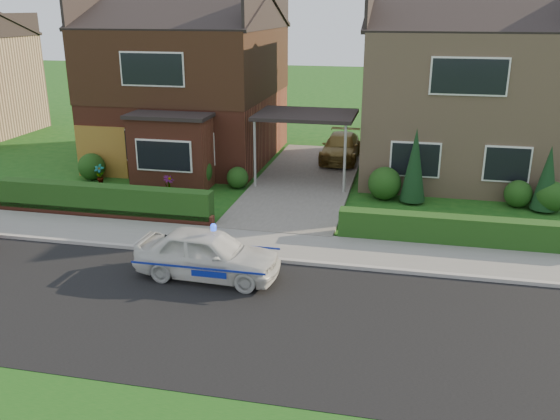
# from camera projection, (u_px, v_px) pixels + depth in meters

# --- Properties ---
(ground) EXTENTS (120.00, 120.00, 0.00)m
(ground) POSITION_uv_depth(u_px,v_px,m) (221.00, 313.00, 13.58)
(ground) COLOR #154913
(ground) RESTS_ON ground
(road) EXTENTS (60.00, 6.00, 0.02)m
(road) POSITION_uv_depth(u_px,v_px,m) (221.00, 313.00, 13.58)
(road) COLOR black
(road) RESTS_ON ground
(kerb) EXTENTS (60.00, 0.16, 0.12)m
(kerb) POSITION_uv_depth(u_px,v_px,m) (255.00, 258.00, 16.37)
(kerb) COLOR #9E9993
(kerb) RESTS_ON ground
(sidewalk) EXTENTS (60.00, 2.00, 0.10)m
(sidewalk) POSITION_uv_depth(u_px,v_px,m) (264.00, 245.00, 17.35)
(sidewalk) COLOR slate
(sidewalk) RESTS_ON ground
(driveway) EXTENTS (3.80, 12.00, 0.12)m
(driveway) POSITION_uv_depth(u_px,v_px,m) (305.00, 180.00, 23.72)
(driveway) COLOR #666059
(driveway) RESTS_ON ground
(house_left) EXTENTS (7.50, 9.53, 7.25)m
(house_left) POSITION_uv_depth(u_px,v_px,m) (190.00, 74.00, 26.35)
(house_left) COLOR brown
(house_left) RESTS_ON ground
(house_right) EXTENTS (7.50, 8.06, 7.25)m
(house_right) POSITION_uv_depth(u_px,v_px,m) (459.00, 84.00, 24.14)
(house_right) COLOR tan
(house_right) RESTS_ON ground
(carport_link) EXTENTS (3.80, 3.00, 2.77)m
(carport_link) POSITION_uv_depth(u_px,v_px,m) (306.00, 116.00, 22.83)
(carport_link) COLOR black
(carport_link) RESTS_ON ground
(garage_door) EXTENTS (2.20, 0.10, 2.10)m
(garage_door) POSITION_uv_depth(u_px,v_px,m) (102.00, 152.00, 24.11)
(garage_door) COLOR olive
(garage_door) RESTS_ON ground
(dwarf_wall) EXTENTS (7.70, 0.25, 0.36)m
(dwarf_wall) POSITION_uv_depth(u_px,v_px,m) (103.00, 213.00, 19.59)
(dwarf_wall) COLOR brown
(dwarf_wall) RESTS_ON ground
(hedge_left) EXTENTS (7.50, 0.55, 0.90)m
(hedge_left) POSITION_uv_depth(u_px,v_px,m) (105.00, 217.00, 19.79)
(hedge_left) COLOR black
(hedge_left) RESTS_ON ground
(hedge_right) EXTENTS (7.50, 0.55, 0.80)m
(hedge_right) POSITION_uv_depth(u_px,v_px,m) (466.00, 246.00, 17.34)
(hedge_right) COLOR black
(hedge_right) RESTS_ON ground
(shrub_left_far) EXTENTS (1.08, 1.08, 1.08)m
(shrub_left_far) POSITION_uv_depth(u_px,v_px,m) (92.00, 167.00, 23.90)
(shrub_left_far) COLOR black
(shrub_left_far) RESTS_ON ground
(shrub_left_mid) EXTENTS (1.32, 1.32, 1.32)m
(shrub_left_mid) POSITION_uv_depth(u_px,v_px,m) (195.00, 171.00, 22.76)
(shrub_left_mid) COLOR black
(shrub_left_mid) RESTS_ON ground
(shrub_left_near) EXTENTS (0.84, 0.84, 0.84)m
(shrub_left_near) POSITION_uv_depth(u_px,v_px,m) (238.00, 178.00, 22.79)
(shrub_left_near) COLOR black
(shrub_left_near) RESTS_ON ground
(shrub_right_near) EXTENTS (1.20, 1.20, 1.20)m
(shrub_right_near) POSITION_uv_depth(u_px,v_px,m) (385.00, 183.00, 21.42)
(shrub_right_near) COLOR black
(shrub_right_near) RESTS_ON ground
(shrub_right_mid) EXTENTS (0.96, 0.96, 0.96)m
(shrub_right_mid) POSITION_uv_depth(u_px,v_px,m) (518.00, 194.00, 20.62)
(shrub_right_mid) COLOR black
(shrub_right_mid) RESTS_ON ground
(shrub_right_far) EXTENTS (1.08, 1.08, 1.08)m
(shrub_right_far) POSITION_uv_depth(u_px,v_px,m) (551.00, 197.00, 20.12)
(shrub_right_far) COLOR black
(shrub_right_far) RESTS_ON ground
(conifer_a) EXTENTS (0.90, 0.90, 2.60)m
(conifer_a) POSITION_uv_depth(u_px,v_px,m) (414.00, 168.00, 20.80)
(conifer_a) COLOR black
(conifer_a) RESTS_ON ground
(conifer_b) EXTENTS (0.90, 0.90, 2.20)m
(conifer_b) POSITION_uv_depth(u_px,v_px,m) (547.00, 180.00, 19.98)
(conifer_b) COLOR black
(conifer_b) RESTS_ON ground
(police_car) EXTENTS (3.45, 3.82, 1.44)m
(police_car) POSITION_uv_depth(u_px,v_px,m) (208.00, 254.00, 15.18)
(police_car) COLOR silver
(police_car) RESTS_ON ground
(driveway_car) EXTENTS (1.60, 3.92, 1.14)m
(driveway_car) POSITION_uv_depth(u_px,v_px,m) (341.00, 147.00, 26.54)
(driveway_car) COLOR brown
(driveway_car) RESTS_ON driveway
(potted_plant_a) EXTENTS (0.41, 0.28, 0.77)m
(potted_plant_a) POSITION_uv_depth(u_px,v_px,m) (100.00, 174.00, 23.36)
(potted_plant_a) COLOR gray
(potted_plant_a) RESTS_ON ground
(potted_plant_b) EXTENTS (0.49, 0.46, 0.70)m
(potted_plant_b) POSITION_uv_depth(u_px,v_px,m) (204.00, 209.00, 19.51)
(potted_plant_b) COLOR gray
(potted_plant_b) RESTS_ON ground
(potted_plant_c) EXTENTS (0.58, 0.58, 0.79)m
(potted_plant_c) POSITION_uv_depth(u_px,v_px,m) (169.00, 187.00, 21.70)
(potted_plant_c) COLOR gray
(potted_plant_c) RESTS_ON ground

